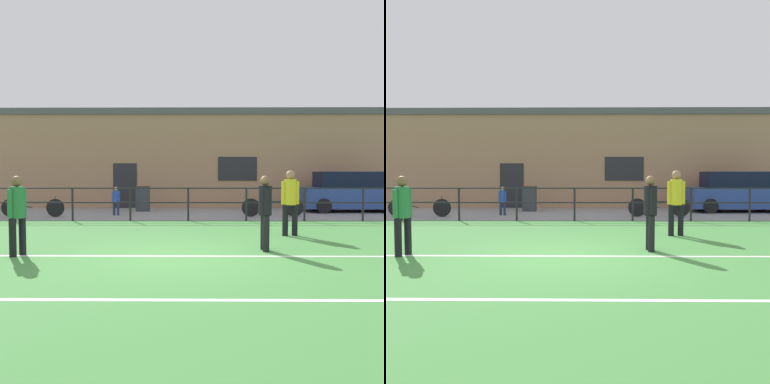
# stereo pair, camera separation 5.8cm
# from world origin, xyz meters

# --- Properties ---
(ground) EXTENTS (60.00, 44.00, 0.04)m
(ground) POSITION_xyz_m (0.00, 0.00, -0.02)
(ground) COLOR #478C42
(field_line_touchline) EXTENTS (36.00, 0.11, 0.00)m
(field_line_touchline) POSITION_xyz_m (0.00, 0.03, 0.00)
(field_line_touchline) COLOR white
(field_line_touchline) RESTS_ON ground
(field_line_hash) EXTENTS (36.00, 0.11, 0.00)m
(field_line_hash) POSITION_xyz_m (0.00, -2.78, 0.00)
(field_line_hash) COLOR white
(field_line_hash) RESTS_ON ground
(pavement_strip) EXTENTS (48.00, 5.00, 0.02)m
(pavement_strip) POSITION_xyz_m (0.00, 8.50, 0.01)
(pavement_strip) COLOR gray
(pavement_strip) RESTS_ON ground
(perimeter_fence) EXTENTS (36.07, 0.07, 1.15)m
(perimeter_fence) POSITION_xyz_m (0.00, 6.00, 0.75)
(perimeter_fence) COLOR black
(perimeter_fence) RESTS_ON ground
(clubhouse_facade) EXTENTS (28.00, 2.56, 4.67)m
(clubhouse_facade) POSITION_xyz_m (-0.00, 12.20, 2.34)
(clubhouse_facade) COLOR #A37A5B
(clubhouse_facade) RESTS_ON ground
(player_goalkeeper) EXTENTS (0.28, 0.44, 1.60)m
(player_goalkeeper) POSITION_xyz_m (1.73, 0.61, 0.91)
(player_goalkeeper) COLOR black
(player_goalkeeper) RESTS_ON ground
(player_striker) EXTENTS (0.47, 0.30, 1.72)m
(player_striker) POSITION_xyz_m (2.74, 2.70, 0.98)
(player_striker) COLOR black
(player_striker) RESTS_ON ground
(player_winger) EXTENTS (0.28, 0.40, 1.59)m
(player_winger) POSITION_xyz_m (-3.29, 0.04, 0.90)
(player_winger) COLOR black
(player_winger) RESTS_ON ground
(spectator_child) EXTENTS (0.30, 0.19, 1.10)m
(spectator_child) POSITION_xyz_m (-2.82, 7.64, 0.64)
(spectator_child) COLOR #232D4C
(spectator_child) RESTS_ON pavement_strip
(parked_car_red) EXTENTS (4.17, 1.83, 1.69)m
(parked_car_red) POSITION_xyz_m (6.80, 9.31, 0.81)
(parked_car_red) COLOR #28428E
(parked_car_red) RESTS_ON pavement_strip
(bicycle_parked_0) EXTENTS (2.30, 0.04, 0.78)m
(bicycle_parked_0) POSITION_xyz_m (3.12, 7.20, 0.38)
(bicycle_parked_0) COLOR black
(bicycle_parked_0) RESTS_ON pavement_strip
(bicycle_parked_1) EXTENTS (2.35, 0.04, 0.76)m
(bicycle_parked_1) POSITION_xyz_m (-5.81, 7.06, 0.37)
(bicycle_parked_1) COLOR black
(bicycle_parked_1) RESTS_ON pavement_strip
(trash_bin_0) EXTENTS (0.59, 0.50, 1.06)m
(trash_bin_0) POSITION_xyz_m (-2.01, 9.40, 0.56)
(trash_bin_0) COLOR #33383D
(trash_bin_0) RESTS_ON pavement_strip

